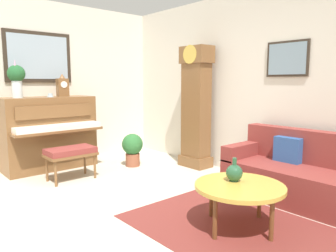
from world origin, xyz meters
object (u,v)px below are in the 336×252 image
at_px(piano_bench, 71,153).
at_px(potted_plant, 132,148).
at_px(flower_vase, 16,77).
at_px(teacup, 50,96).
at_px(coffee_table, 240,188).
at_px(piano, 49,133).
at_px(grandfather_clock, 196,110).
at_px(mantel_clock, 63,86).
at_px(couch, 306,176).
at_px(green_jug, 234,173).

height_order(piano_bench, potted_plant, potted_plant).
relative_size(flower_vase, teacup, 5.00).
xyz_separation_m(piano_bench, coffee_table, (2.59, 0.57, 0.01)).
xyz_separation_m(piano, piano_bench, (0.84, -0.02, -0.20)).
bearing_deg(piano_bench, piano, 178.81).
relative_size(piano, teacup, 12.41).
height_order(flower_vase, teacup, flower_vase).
xyz_separation_m(coffee_table, potted_plant, (-2.64, 0.57, -0.09)).
distance_m(grandfather_clock, coffee_table, 2.42).
xyz_separation_m(coffee_table, mantel_clock, (-3.43, -0.29, 0.95)).
height_order(coffee_table, teacup, teacup).
xyz_separation_m(coffee_table, teacup, (-3.37, -0.53, 0.81)).
height_order(piano, flower_vase, flower_vase).
distance_m(piano, mantel_clock, 0.81).
xyz_separation_m(grandfather_clock, flower_vase, (-1.51, -2.38, 0.55)).
bearing_deg(teacup, couch, 26.42).
relative_size(grandfather_clock, potted_plant, 3.62).
distance_m(grandfather_clock, mantel_clock, 2.28).
xyz_separation_m(mantel_clock, potted_plant, (0.79, 0.86, -1.04)).
relative_size(flower_vase, potted_plant, 1.04).
bearing_deg(potted_plant, piano_bench, -87.50).
height_order(couch, flower_vase, flower_vase).
height_order(grandfather_clock, potted_plant, grandfather_clock).
height_order(grandfather_clock, mantel_clock, grandfather_clock).
bearing_deg(teacup, mantel_clock, 104.68).
height_order(green_jug, potted_plant, green_jug).
bearing_deg(grandfather_clock, couch, -5.01).
bearing_deg(piano, potted_plant, 54.77).
bearing_deg(coffee_table, potted_plant, 167.88).
xyz_separation_m(piano_bench, couch, (2.69, 1.76, -0.09)).
height_order(mantel_clock, green_jug, mantel_clock).
bearing_deg(couch, green_jug, -100.18).
height_order(piano, potted_plant, piano).
bearing_deg(coffee_table, flower_vase, -163.59).
xyz_separation_m(piano, mantel_clock, (0.00, 0.26, 0.76)).
relative_size(piano, piano_bench, 2.06).
distance_m(grandfather_clock, couch, 2.12).
relative_size(piano, potted_plant, 2.57).
xyz_separation_m(flower_vase, potted_plant, (0.79, 1.58, -1.19)).
bearing_deg(coffee_table, piano_bench, -167.63).
relative_size(teacup, green_jug, 0.48).
bearing_deg(grandfather_clock, mantel_clock, -132.39).
height_order(piano, piano_bench, piano).
bearing_deg(mantel_clock, flower_vase, -90.04).
bearing_deg(mantel_clock, couch, 22.78).
bearing_deg(green_jug, coffee_table, -25.33).
bearing_deg(piano, coffee_table, 9.13).
height_order(couch, potted_plant, couch).
bearing_deg(grandfather_clock, potted_plant, -132.14).
bearing_deg(flower_vase, coffee_table, 16.41).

